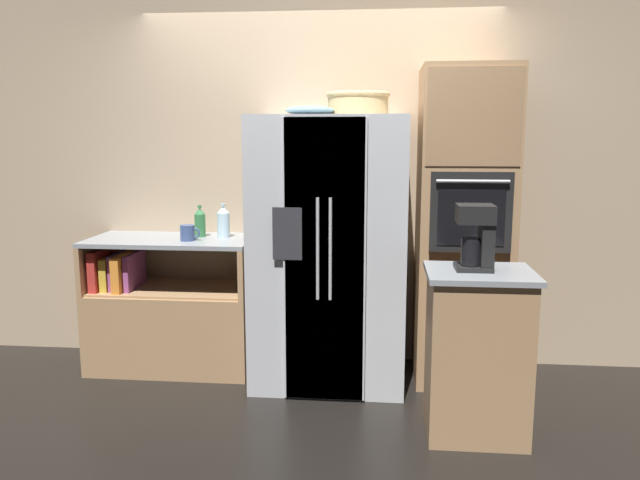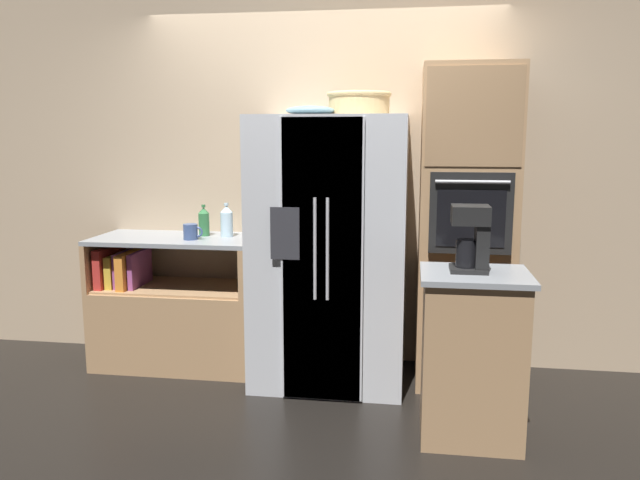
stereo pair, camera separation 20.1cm
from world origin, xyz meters
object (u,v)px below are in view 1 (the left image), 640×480
at_px(wicker_basket, 358,103).
at_px(bottle_short, 200,222).
at_px(wall_oven, 463,227).
at_px(coffee_maker, 479,234).
at_px(mug, 188,233).
at_px(refrigerator, 330,251).
at_px(fruit_bowl, 310,110).
at_px(bottle_tall, 223,222).

xyz_separation_m(wicker_basket, bottle_short, (-1.12, 0.14, -0.81)).
xyz_separation_m(wall_oven, wicker_basket, (-0.71, -0.04, 0.81)).
bearing_deg(coffee_maker, mug, 158.47).
xyz_separation_m(refrigerator, fruit_bowl, (-0.12, -0.06, 0.92)).
bearing_deg(mug, fruit_bowl, -5.72).
bearing_deg(wicker_basket, bottle_tall, 172.28).
distance_m(refrigerator, mug, 0.98).
bearing_deg(bottle_tall, wicker_basket, -7.72).
height_order(wall_oven, mug, wall_oven).
distance_m(wicker_basket, bottle_tall, 1.25).
distance_m(bottle_tall, bottle_short, 0.17).
bearing_deg(mug, refrigerator, -1.47).
bearing_deg(wall_oven, wicker_basket, -176.95).
height_order(wicker_basket, mug, wicker_basket).
bearing_deg(wicker_basket, mug, -178.20).
relative_size(fruit_bowl, bottle_short, 1.40).
bearing_deg(refrigerator, coffee_maker, -39.08).
height_order(wall_oven, coffee_maker, wall_oven).
xyz_separation_m(refrigerator, bottle_tall, (-0.77, 0.19, 0.16)).
xyz_separation_m(fruit_bowl, coffee_maker, (0.98, -0.64, -0.68)).
relative_size(fruit_bowl, coffee_maker, 0.88).
distance_m(refrigerator, wicker_basket, 0.99).
distance_m(wicker_basket, fruit_bowl, 0.33).
bearing_deg(bottle_tall, wall_oven, -3.13).
xyz_separation_m(refrigerator, coffee_maker, (0.86, -0.70, 0.24)).
relative_size(wall_oven, bottle_short, 9.28).
bearing_deg(fruit_bowl, refrigerator, 26.15).
relative_size(wall_oven, mug, 15.07).
height_order(refrigerator, bottle_tall, refrigerator).
distance_m(mug, coffee_maker, 1.98).
xyz_separation_m(refrigerator, mug, (-0.97, 0.02, 0.10)).
bearing_deg(wall_oven, fruit_bowl, -171.03).
height_order(bottle_tall, coffee_maker, coffee_maker).
relative_size(wicker_basket, mug, 3.00).
bearing_deg(bottle_tall, refrigerator, -13.84).
xyz_separation_m(bottle_tall, bottle_short, (-0.17, 0.01, -0.01)).
bearing_deg(bottle_tall, mug, -141.56).
distance_m(refrigerator, bottle_tall, 0.81).
bearing_deg(mug, bottle_tall, 38.44).
xyz_separation_m(fruit_bowl, mug, (-0.85, 0.09, -0.81)).
distance_m(bottle_short, mug, 0.18).
bearing_deg(bottle_tall, bottle_short, 177.41).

